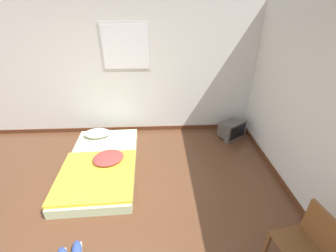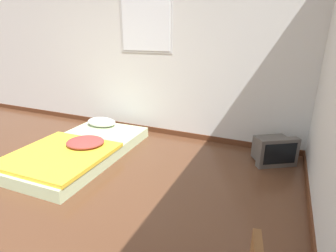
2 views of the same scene
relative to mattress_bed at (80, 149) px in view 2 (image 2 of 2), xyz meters
name	(u,v)px [view 2 (image 2 of 2)]	position (x,y,z in m)	size (l,w,h in m)	color
wall_back	(127,57)	(0.04, 1.33, 1.18)	(8.27, 0.08, 2.60)	silver
mattress_bed	(80,149)	(0.00, 0.00, 0.00)	(1.24, 2.10, 0.30)	beige
crt_tv	(274,150)	(2.56, 0.90, 0.08)	(0.60, 0.56, 0.39)	#56514C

